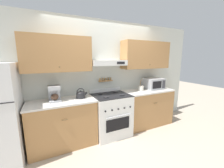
# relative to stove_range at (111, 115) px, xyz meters

# --- Properties ---
(ground_plane) EXTENTS (16.00, 16.00, 0.00)m
(ground_plane) POSITION_rel_stove_range_xyz_m (-0.00, -0.27, -0.47)
(ground_plane) COLOR #B2A38E
(wall_back) EXTENTS (5.20, 0.46, 2.55)m
(wall_back) POSITION_rel_stove_range_xyz_m (0.01, 0.30, 0.99)
(wall_back) COLOR silver
(wall_back) RESTS_ON ground_plane
(counter_left) EXTENTS (1.25, 0.62, 0.92)m
(counter_left) POSITION_rel_stove_range_xyz_m (-1.02, 0.04, -0.01)
(counter_left) COLOR #AD7A47
(counter_left) RESTS_ON ground_plane
(counter_right) EXTENTS (1.31, 0.62, 0.92)m
(counter_right) POSITION_rel_stove_range_xyz_m (1.05, 0.04, -0.01)
(counter_right) COLOR #AD7A47
(counter_right) RESTS_ON ground_plane
(stove_range) EXTENTS (0.78, 0.69, 1.01)m
(stove_range) POSITION_rel_stove_range_xyz_m (0.00, 0.00, 0.00)
(stove_range) COLOR white
(stove_range) RESTS_ON ground_plane
(tea_kettle) EXTENTS (0.23, 0.18, 0.20)m
(tea_kettle) POSITION_rel_stove_range_xyz_m (-0.64, 0.07, 0.52)
(tea_kettle) COLOR #232326
(tea_kettle) RESTS_ON counter_left
(coffee_maker) EXTENTS (0.21, 0.22, 0.29)m
(coffee_maker) POSITION_rel_stove_range_xyz_m (-1.13, 0.10, 0.60)
(coffee_maker) COLOR #ADAFB5
(coffee_maker) RESTS_ON counter_left
(microwave) EXTENTS (0.47, 0.37, 0.28)m
(microwave) POSITION_rel_stove_range_xyz_m (1.29, 0.09, 0.59)
(microwave) COLOR #ADAFB5
(microwave) RESTS_ON counter_right
(utensil_crock) EXTENTS (0.13, 0.13, 0.28)m
(utensil_crock) POSITION_rel_stove_range_xyz_m (0.86, 0.07, 0.52)
(utensil_crock) COLOR silver
(utensil_crock) RESTS_ON counter_right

